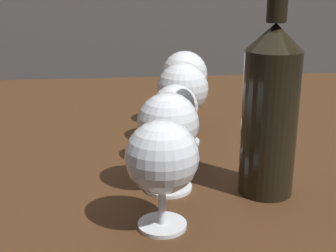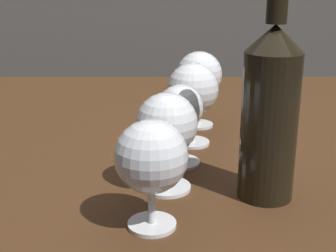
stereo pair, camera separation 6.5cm
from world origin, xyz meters
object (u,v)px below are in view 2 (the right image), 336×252
(wine_glass_white, at_px, (168,126))
(wine_bottle, at_px, (271,110))
(wine_glass_port, at_px, (194,90))
(wine_glass_amber, at_px, (181,111))
(wine_glass_cabernet, at_px, (148,159))
(wine_glass_empty, at_px, (200,76))

(wine_glass_white, distance_m, wine_bottle, 0.14)
(wine_glass_port, bearing_deg, wine_bottle, -66.35)
(wine_bottle, bearing_deg, wine_glass_amber, 135.29)
(wine_glass_cabernet, distance_m, wine_glass_white, 0.11)
(wine_glass_cabernet, distance_m, wine_bottle, 0.18)
(wine_glass_empty, bearing_deg, wine_glass_white, -102.15)
(wine_glass_amber, bearing_deg, wine_glass_white, -102.43)
(wine_glass_cabernet, xyz_separation_m, wine_bottle, (0.16, 0.08, 0.04))
(wine_glass_amber, height_order, wine_glass_empty, wine_glass_empty)
(wine_glass_cabernet, bearing_deg, wine_glass_white, 77.82)
(wine_glass_cabernet, bearing_deg, wine_glass_empty, 77.84)
(wine_glass_white, xyz_separation_m, wine_glass_amber, (0.02, 0.09, -0.00))
(wine_glass_white, height_order, wine_glass_empty, wine_glass_empty)
(wine_glass_amber, bearing_deg, wine_bottle, -44.71)
(wine_glass_port, bearing_deg, wine_glass_empty, 80.41)
(wine_glass_amber, bearing_deg, wine_glass_cabernet, -102.30)
(wine_glass_port, distance_m, wine_bottle, 0.22)
(wine_glass_cabernet, relative_size, wine_glass_white, 0.96)
(wine_glass_cabernet, bearing_deg, wine_glass_amber, 77.70)
(wine_glass_amber, height_order, wine_glass_port, wine_glass_port)
(wine_glass_white, xyz_separation_m, wine_glass_port, (0.04, 0.18, 0.00))
(wine_glass_white, distance_m, wine_glass_amber, 0.09)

